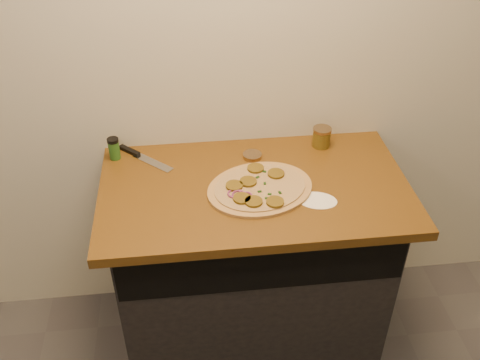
{
  "coord_description": "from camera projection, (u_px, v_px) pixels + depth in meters",
  "views": [
    {
      "loc": [
        -0.25,
        -0.22,
        2.14
      ],
      "look_at": [
        -0.06,
        1.39,
        0.95
      ],
      "focal_mm": 40.0,
      "sensor_mm": 36.0,
      "label": 1
    }
  ],
  "objects": [
    {
      "name": "salsa_jar",
      "position": [
        322.0,
        137.0,
        2.27
      ],
      "size": [
        0.08,
        0.08,
        0.09
      ],
      "color": "maroon",
      "rests_on": "countertop"
    },
    {
      "name": "pizza",
      "position": [
        259.0,
        188.0,
        2.04
      ],
      "size": [
        0.51,
        0.51,
        0.03
      ],
      "color": "tan",
      "rests_on": "countertop"
    },
    {
      "name": "flour_spill",
      "position": [
        317.0,
        200.0,
        1.99
      ],
      "size": [
        0.18,
        0.18,
        0.0
      ],
      "primitive_type": "cylinder",
      "rotation": [
        0.0,
        0.0,
        -0.27
      ],
      "color": "white",
      "rests_on": "countertop"
    },
    {
      "name": "mason_jar_lid",
      "position": [
        252.0,
        156.0,
        2.22
      ],
      "size": [
        0.09,
        0.09,
        0.02
      ],
      "primitive_type": "cylinder",
      "rotation": [
        0.0,
        0.0,
        0.07
      ],
      "color": "#957A56",
      "rests_on": "countertop"
    },
    {
      "name": "cabinet",
      "position": [
        252.0,
        264.0,
        2.38
      ],
      "size": [
        1.1,
        0.6,
        0.86
      ],
      "primitive_type": "cube",
      "color": "black",
      "rests_on": "ground"
    },
    {
      "name": "chefs_knife",
      "position": [
        140.0,
        156.0,
        2.22
      ],
      "size": [
        0.23,
        0.22,
        0.02
      ],
      "color": "#B7BAC1",
      "rests_on": "countertop"
    },
    {
      "name": "spice_shaker",
      "position": [
        114.0,
        148.0,
        2.19
      ],
      "size": [
        0.05,
        0.05,
        0.09
      ],
      "color": "#285D1D",
      "rests_on": "countertop"
    },
    {
      "name": "countertop",
      "position": [
        254.0,
        188.0,
        2.09
      ],
      "size": [
        1.2,
        0.7,
        0.04
      ],
      "primitive_type": "cube",
      "color": "brown",
      "rests_on": "cabinet"
    }
  ]
}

